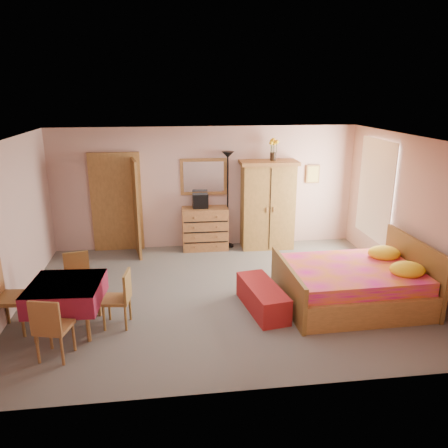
{
  "coord_description": "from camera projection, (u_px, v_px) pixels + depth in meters",
  "views": [
    {
      "loc": [
        -0.81,
        -6.67,
        3.31
      ],
      "look_at": [
        0.1,
        0.3,
        1.15
      ],
      "focal_mm": 35.0,
      "sensor_mm": 36.0,
      "label": 1
    }
  ],
  "objects": [
    {
      "name": "floor",
      "position": [
        220.0,
        294.0,
        7.39
      ],
      "size": [
        6.5,
        6.5,
        0.0
      ],
      "primitive_type": "plane",
      "color": "#5E5953",
      "rests_on": "ground"
    },
    {
      "name": "ceiling",
      "position": [
        220.0,
        139.0,
        6.63
      ],
      "size": [
        6.5,
        6.5,
        0.0
      ],
      "primitive_type": "plane",
      "rotation": [
        3.14,
        0.0,
        0.0
      ],
      "color": "brown",
      "rests_on": "wall_back"
    },
    {
      "name": "wall_back",
      "position": [
        206.0,
        188.0,
        9.38
      ],
      "size": [
        6.5,
        0.1,
        2.6
      ],
      "primitive_type": "cube",
      "color": "tan",
      "rests_on": "floor"
    },
    {
      "name": "wall_front",
      "position": [
        249.0,
        287.0,
        4.64
      ],
      "size": [
        6.5,
        0.1,
        2.6
      ],
      "primitive_type": "cube",
      "color": "tan",
      "rests_on": "floor"
    },
    {
      "name": "wall_left",
      "position": [
        8.0,
        229.0,
        6.61
      ],
      "size": [
        0.1,
        5.0,
        2.6
      ],
      "primitive_type": "cube",
      "color": "tan",
      "rests_on": "floor"
    },
    {
      "name": "wall_right",
      "position": [
        410.0,
        214.0,
        7.41
      ],
      "size": [
        0.1,
        5.0,
        2.6
      ],
      "primitive_type": "cube",
      "color": "tan",
      "rests_on": "floor"
    },
    {
      "name": "doorway",
      "position": [
        117.0,
        203.0,
        9.2
      ],
      "size": [
        1.06,
        0.12,
        2.15
      ],
      "primitive_type": "cube",
      "color": "#9E6B35",
      "rests_on": "floor"
    },
    {
      "name": "window",
      "position": [
        376.0,
        190.0,
        8.5
      ],
      "size": [
        0.08,
        1.4,
        1.95
      ],
      "primitive_type": "cube",
      "color": "white",
      "rests_on": "wall_right"
    },
    {
      "name": "picture_back",
      "position": [
        313.0,
        174.0,
        9.57
      ],
      "size": [
        0.3,
        0.04,
        0.4
      ],
      "primitive_type": "cube",
      "color": "#D8BF59",
      "rests_on": "wall_back"
    },
    {
      "name": "chest_of_drawers",
      "position": [
        205.0,
        228.0,
        9.4
      ],
      "size": [
        0.97,
        0.49,
        0.92
      ],
      "primitive_type": "cube",
      "rotation": [
        0.0,
        0.0,
        -0.01
      ],
      "color": "#9A6034",
      "rests_on": "floor"
    },
    {
      "name": "wall_mirror",
      "position": [
        204.0,
        177.0,
        9.28
      ],
      "size": [
        0.99,
        0.1,
        0.78
      ],
      "primitive_type": "cube",
      "rotation": [
        0.0,
        0.0,
        -0.05
      ],
      "color": "silver",
      "rests_on": "wall_back"
    },
    {
      "name": "stereo",
      "position": [
        200.0,
        201.0,
        9.23
      ],
      "size": [
        0.33,
        0.24,
        0.3
      ],
      "primitive_type": "cube",
      "rotation": [
        0.0,
        0.0,
        0.01
      ],
      "color": "black",
      "rests_on": "chest_of_drawers"
    },
    {
      "name": "floor_lamp",
      "position": [
        228.0,
        200.0,
        9.36
      ],
      "size": [
        0.3,
        0.3,
        2.09
      ],
      "primitive_type": "cube",
      "rotation": [
        0.0,
        0.0,
        0.12
      ],
      "color": "black",
      "rests_on": "floor"
    },
    {
      "name": "wardrobe",
      "position": [
        268.0,
        205.0,
        9.37
      ],
      "size": [
        1.22,
        0.65,
        1.9
      ],
      "primitive_type": "cube",
      "rotation": [
        0.0,
        0.0,
        -0.02
      ],
      "color": "#A37837",
      "rests_on": "floor"
    },
    {
      "name": "sunflower_vase",
      "position": [
        273.0,
        149.0,
        9.08
      ],
      "size": [
        0.18,
        0.18,
        0.46
      ],
      "primitive_type": "cube",
      "rotation": [
        0.0,
        0.0,
        -0.0
      ],
      "color": "yellow",
      "rests_on": "wardrobe"
    },
    {
      "name": "bed",
      "position": [
        352.0,
        274.0,
        6.95
      ],
      "size": [
        2.25,
        1.79,
        1.03
      ],
      "primitive_type": "cube",
      "rotation": [
        0.0,
        0.0,
        0.02
      ],
      "color": "#D81592",
      "rests_on": "floor"
    },
    {
      "name": "bench",
      "position": [
        262.0,
        297.0,
        6.82
      ],
      "size": [
        0.65,
        1.29,
        0.41
      ],
      "primitive_type": "cube",
      "rotation": [
        0.0,
        0.0,
        0.16
      ],
      "color": "maroon",
      "rests_on": "floor"
    },
    {
      "name": "dining_table",
      "position": [
        68.0,
        306.0,
        6.23
      ],
      "size": [
        1.04,
        1.04,
        0.72
      ],
      "primitive_type": "cube",
      "rotation": [
        0.0,
        0.0,
        -0.06
      ],
      "color": "maroon",
      "rests_on": "floor"
    },
    {
      "name": "chair_south",
      "position": [
        54.0,
        326.0,
        5.54
      ],
      "size": [
        0.48,
        0.48,
        0.88
      ],
      "primitive_type": "cube",
      "rotation": [
        0.0,
        0.0,
        -0.25
      ],
      "color": "#935E32",
      "rests_on": "floor"
    },
    {
      "name": "chair_north",
      "position": [
        78.0,
        281.0,
        6.88
      ],
      "size": [
        0.46,
        0.46,
        0.86
      ],
      "primitive_type": "cube",
      "rotation": [
        0.0,
        0.0,
        3.35
      ],
      "color": "#AA7A39",
      "rests_on": "floor"
    },
    {
      "name": "chair_west",
      "position": [
        12.0,
        297.0,
        6.15
      ],
      "size": [
        0.51,
        0.51,
        1.03
      ],
      "primitive_type": "cube",
      "rotation": [
        0.0,
        0.0,
        -1.67
      ],
      "color": "olive",
      "rests_on": "floor"
    },
    {
      "name": "chair_east",
      "position": [
        116.0,
        299.0,
        6.3
      ],
      "size": [
        0.43,
        0.43,
        0.84
      ],
      "primitive_type": "cube",
      "rotation": [
        0.0,
        0.0,
        1.45
      ],
      "color": "olive",
      "rests_on": "floor"
    }
  ]
}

